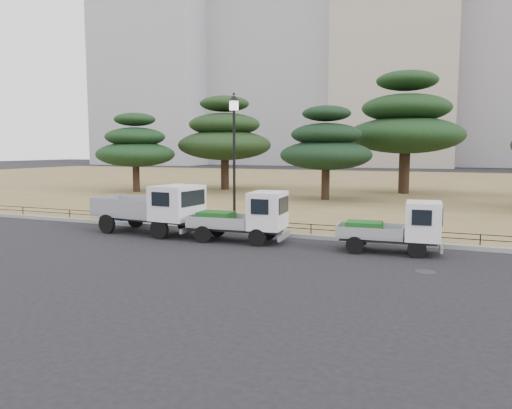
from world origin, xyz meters
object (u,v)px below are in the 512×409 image
at_px(truck_large, 153,206).
at_px(street_lamp, 234,139).
at_px(tarp_pile, 122,211).
at_px(truck_kei_rear, 397,227).
at_px(truck_kei_front, 245,217).

height_order(truck_large, street_lamp, street_lamp).
relative_size(truck_large, tarp_pile, 3.08).
height_order(truck_kei_rear, tarp_pile, truck_kei_rear).
xyz_separation_m(truck_large, tarp_pile, (-3.08, 2.02, -0.58)).
xyz_separation_m(truck_large, truck_kei_rear, (9.64, -0.07, -0.25)).
distance_m(truck_kei_front, truck_kei_rear, 5.46).
relative_size(truck_kei_front, truck_kei_rear, 1.08).
bearing_deg(tarp_pile, truck_kei_front, -16.89).
bearing_deg(truck_large, street_lamp, 35.45).
bearing_deg(truck_kei_front, truck_large, 173.08).
relative_size(truck_large, truck_kei_rear, 1.40).
bearing_deg(truck_large, truck_kei_rear, 5.15).
relative_size(street_lamp, tarp_pile, 3.54).
distance_m(truck_large, tarp_pile, 3.73).
xyz_separation_m(street_lamp, tarp_pile, (-5.96, 0.36, -3.31)).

